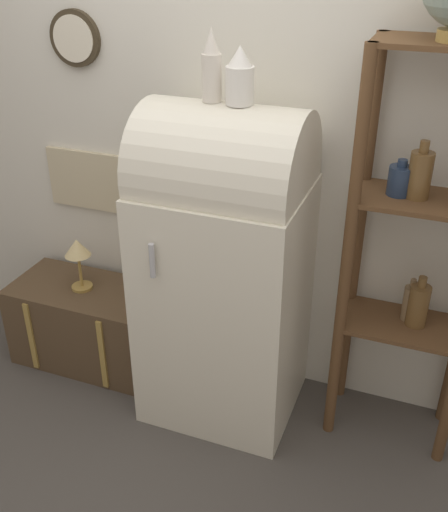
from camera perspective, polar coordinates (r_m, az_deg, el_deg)
ground_plane at (r=3.00m, az=-1.69°, el=-16.36°), size 12.00×12.00×0.00m
wall_back at (r=2.77m, az=2.44°, el=12.41°), size 7.00×0.09×2.70m
refrigerator at (r=2.70m, az=0.07°, el=-0.90°), size 0.70×0.64×1.52m
suitcase_trunk at (r=3.38m, az=-12.80°, el=-6.27°), size 0.79×0.43×0.46m
shelf_unit at (r=2.57m, az=17.93°, el=1.40°), size 0.55×0.33×1.79m
vase_left at (r=2.43m, az=-1.19°, el=17.50°), size 0.08×0.08×0.28m
vase_center at (r=2.39m, az=1.52°, el=16.64°), size 0.11×0.11×0.22m
desk_lamp at (r=3.15m, az=-13.77°, el=0.35°), size 0.13×0.13×0.29m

